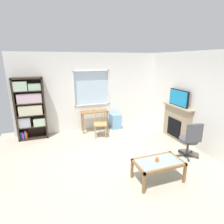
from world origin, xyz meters
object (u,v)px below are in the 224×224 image
(fireplace, at_px, (177,122))
(office_chair, at_px, (191,138))
(bookshelf, at_px, (30,107))
(tv, at_px, (179,98))
(sippy_cup, at_px, (157,159))
(desk_under_window, at_px, (94,115))
(wooden_chair, at_px, (100,123))
(coffee_table, at_px, (158,164))
(plastic_drawer_unit, at_px, (115,121))

(fireplace, distance_m, office_chair, 1.24)
(bookshelf, bearing_deg, tv, -20.37)
(bookshelf, relative_size, sippy_cup, 22.16)
(desk_under_window, bearing_deg, office_chair, -55.03)
(desk_under_window, xyz_separation_m, wooden_chair, (0.07, -0.52, -0.15))
(tv, distance_m, office_chair, 1.48)
(wooden_chair, distance_m, coffee_table, 2.73)
(fireplace, distance_m, tv, 0.81)
(plastic_drawer_unit, bearing_deg, office_chair, -68.87)
(office_chair, bearing_deg, plastic_drawer_unit, 111.13)
(office_chair, bearing_deg, fireplace, 67.58)
(fireplace, relative_size, tv, 1.50)
(tv, xyz_separation_m, office_chair, (-0.45, -1.15, -0.81))
(desk_under_window, bearing_deg, sippy_cup, -80.46)
(plastic_drawer_unit, xyz_separation_m, office_chair, (1.05, -2.72, 0.28))
(office_chair, bearing_deg, coffee_table, -157.87)
(bookshelf, relative_size, tv, 2.44)
(office_chair, xyz_separation_m, coffee_table, (-1.30, -0.53, -0.17))
(bookshelf, bearing_deg, sippy_cup, -51.64)
(plastic_drawer_unit, bearing_deg, coffee_table, -94.37)
(plastic_drawer_unit, relative_size, coffee_table, 0.54)
(wooden_chair, bearing_deg, desk_under_window, 97.37)
(bookshelf, height_order, office_chair, bookshelf)
(bookshelf, xyz_separation_m, fireplace, (4.41, -1.63, -0.51))
(wooden_chair, relative_size, sippy_cup, 10.00)
(plastic_drawer_unit, height_order, fireplace, fireplace)
(wooden_chair, bearing_deg, sippy_cup, -80.05)
(fireplace, xyz_separation_m, coffee_table, (-1.77, -1.68, -0.17))
(plastic_drawer_unit, bearing_deg, wooden_chair, -143.01)
(sippy_cup, bearing_deg, bookshelf, 128.36)
(bookshelf, xyz_separation_m, wooden_chair, (2.14, -0.62, -0.60))
(fireplace, relative_size, office_chair, 1.23)
(wooden_chair, relative_size, coffee_table, 0.88)
(wooden_chair, height_order, sippy_cup, wooden_chair)
(bookshelf, distance_m, plastic_drawer_unit, 3.00)
(coffee_table, bearing_deg, wooden_chair, 100.59)
(fireplace, distance_m, sippy_cup, 2.46)
(fireplace, bearing_deg, desk_under_window, 146.92)
(bookshelf, xyz_separation_m, coffee_table, (2.64, -3.31, -0.68))
(bookshelf, bearing_deg, office_chair, -35.19)
(desk_under_window, height_order, sippy_cup, desk_under_window)
(bookshelf, distance_m, office_chair, 4.85)
(desk_under_window, height_order, fireplace, fireplace)
(desk_under_window, relative_size, tv, 1.19)
(desk_under_window, height_order, coffee_table, desk_under_window)
(plastic_drawer_unit, height_order, office_chair, office_chair)
(wooden_chair, xyz_separation_m, fireplace, (2.28, -1.01, 0.09))
(tv, distance_m, sippy_cup, 2.59)
(wooden_chair, bearing_deg, plastic_drawer_unit, 36.99)
(wooden_chair, relative_size, tv, 1.10)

